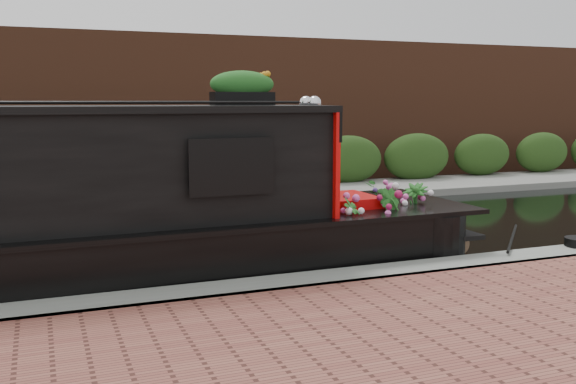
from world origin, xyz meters
name	(u,v)px	position (x,y,z in m)	size (l,w,h in m)	color
ground	(243,240)	(0.00, 0.00, 0.00)	(80.00, 80.00, 0.00)	black
near_bank_coping	(327,297)	(0.00, -3.30, 0.00)	(40.00, 0.60, 0.50)	gray
far_bank_path	(187,203)	(0.00, 4.20, 0.00)	(40.00, 2.40, 0.34)	gray
far_hedge	(179,197)	(0.00, 5.10, 0.00)	(40.00, 1.10, 2.80)	#244115
far_brick_wall	(163,186)	(0.00, 7.20, 0.00)	(40.00, 1.00, 8.00)	brown
rope_fender	(452,242)	(2.74, -1.93, 0.15)	(0.31, 0.31, 0.43)	brown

